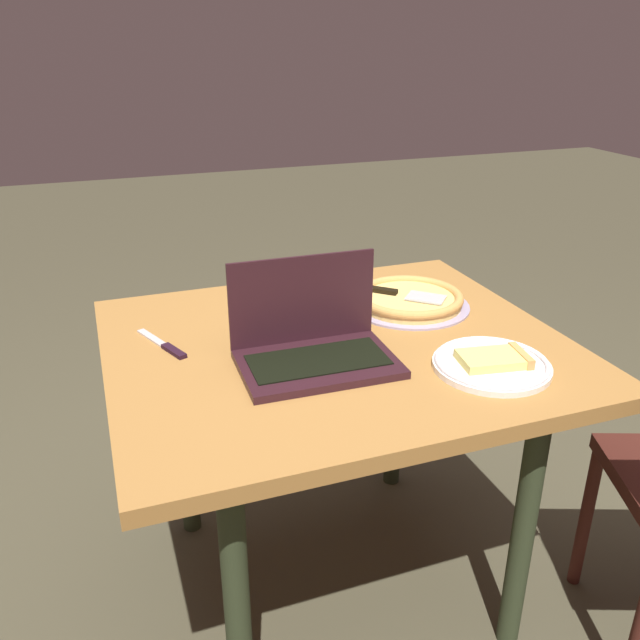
% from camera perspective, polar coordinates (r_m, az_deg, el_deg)
% --- Properties ---
extents(ground_plane, '(12.00, 12.00, 0.00)m').
position_cam_1_polar(ground_plane, '(2.03, 1.20, -21.31)').
color(ground_plane, '#433F2D').
extents(dining_table, '(1.08, 0.93, 0.75)m').
position_cam_1_polar(dining_table, '(1.63, 1.39, -4.63)').
color(dining_table, olive).
rests_on(dining_table, ground_plane).
extents(laptop, '(0.35, 0.24, 0.23)m').
position_cam_1_polar(laptop, '(1.48, -0.65, -1.91)').
color(laptop, black).
rests_on(laptop, dining_table).
extents(pizza_plate, '(0.26, 0.26, 0.04)m').
position_cam_1_polar(pizza_plate, '(1.51, 14.71, -3.65)').
color(pizza_plate, silver).
rests_on(pizza_plate, dining_table).
extents(pizza_tray, '(0.33, 0.33, 0.04)m').
position_cam_1_polar(pizza_tray, '(1.80, 7.74, 1.80)').
color(pizza_tray, '#9C91AF').
rests_on(pizza_tray, dining_table).
extents(table_knife, '(0.10, 0.20, 0.01)m').
position_cam_1_polar(table_knife, '(1.60, -13.24, -2.21)').
color(table_knife, '#BEB7B6').
rests_on(table_knife, dining_table).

